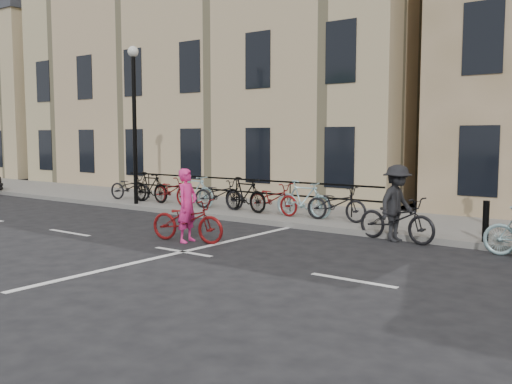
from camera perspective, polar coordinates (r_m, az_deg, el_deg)
The scene contains 9 objects.
ground at distance 12.23m, azimuth -7.31°, elevation -5.97°, with size 120.00×120.00×0.00m, color black.
sidewalk at distance 19.26m, azimuth -3.38°, elevation -1.47°, with size 46.00×4.00×0.15m, color slate.
building_west at distance 27.83m, azimuth -1.93°, elevation 11.18°, with size 20.00×10.00×10.00m, color tan.
building_far at distance 40.64m, azimuth -21.14°, elevation 8.34°, with size 12.00×10.00×9.00m, color tan.
lamp_post at distance 19.76m, azimuth -12.09°, elevation 8.51°, with size 0.36×0.36×5.28m.
bollard_east at distance 13.38m, azimuth 21.99°, elevation -2.73°, with size 0.14×0.14×0.90m, color black.
parked_bikes at distance 18.02m, azimuth -3.67°, elevation -0.15°, with size 10.40×1.23×1.05m.
cyclist_pink at distance 13.28m, azimuth -6.88°, elevation -2.46°, with size 2.00×0.99×1.70m.
cyclist_dark at distance 13.65m, azimuth 13.89°, elevation -1.89°, with size 2.10×1.25×1.79m.
Camera 1 is at (8.38, -8.56, 2.44)m, focal length 40.00 mm.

